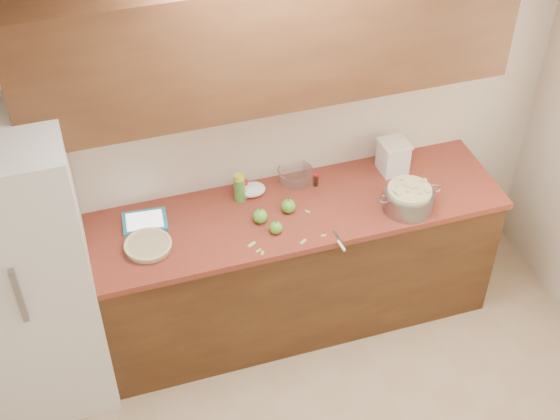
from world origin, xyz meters
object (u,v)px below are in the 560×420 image
object	(u,v)px
pie	(148,246)
flour_canister	(393,156)
tablet	(145,221)
colander	(409,199)

from	to	relation	value
pie	flour_canister	bearing A→B (deg)	8.82
flour_canister	tablet	distance (m)	1.53
colander	flour_canister	bearing A→B (deg)	80.78
colander	tablet	size ratio (longest dim) A/B	1.46
pie	colander	world-z (taller)	colander
flour_canister	tablet	size ratio (longest dim) A/B	0.78
colander	tablet	world-z (taller)	colander
pie	tablet	size ratio (longest dim) A/B	1.02
tablet	flour_canister	bearing A→B (deg)	5.98
colander	flour_canister	size ratio (longest dim) A/B	1.86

